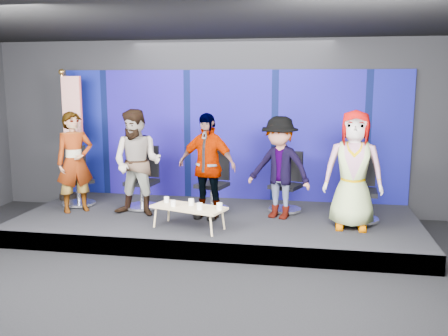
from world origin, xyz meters
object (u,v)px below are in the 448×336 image
(coffee_table, at_px, (189,208))
(mug_b, at_px, (173,203))
(chair_c, at_px, (213,191))
(mug_a, at_px, (166,200))
(panelist_d, at_px, (279,168))
(mug_e, at_px, (219,206))
(chair_b, at_px, (143,188))
(flag_stand, at_px, (70,132))
(chair_e, at_px, (360,198))
(mug_c, at_px, (191,202))
(chair_d, at_px, (286,192))
(panelist_e, at_px, (353,170))
(panelist_a, at_px, (75,162))
(chair_a, at_px, (77,186))
(panelist_c, at_px, (207,166))
(panelist_b, at_px, (137,163))
(mug_d, at_px, (200,206))

(coffee_table, relative_size, mug_b, 13.31)
(chair_c, relative_size, mug_a, 11.59)
(panelist_d, distance_m, mug_e, 1.43)
(chair_b, height_order, flag_stand, flag_stand)
(chair_c, relative_size, chair_e, 0.96)
(mug_c, xyz_separation_m, mug_e, (0.51, -0.20, 0.00))
(chair_d, bearing_deg, mug_c, -117.34)
(panelist_e, relative_size, mug_a, 19.65)
(panelist_a, height_order, chair_b, panelist_a)
(chair_a, xyz_separation_m, coffee_table, (2.52, -1.18, -0.03))
(chair_a, distance_m, panelist_a, 0.74)
(panelist_c, bearing_deg, chair_c, 102.34)
(panelist_b, height_order, mug_b, panelist_b)
(mug_b, relative_size, mug_e, 0.90)
(panelist_e, relative_size, mug_e, 17.76)
(chair_a, distance_m, chair_c, 2.69)
(chair_c, distance_m, panelist_e, 2.62)
(panelist_a, bearing_deg, chair_c, -29.10)
(panelist_d, distance_m, mug_c, 1.68)
(coffee_table, height_order, mug_c, mug_c)
(panelist_c, xyz_separation_m, chair_e, (2.63, 0.27, -0.53))
(panelist_b, xyz_separation_m, panelist_c, (1.25, 0.04, -0.03))
(chair_c, xyz_separation_m, mug_b, (-0.41, -1.26, 0.04))
(chair_a, relative_size, panelist_a, 0.62)
(chair_d, distance_m, panelist_d, 0.73)
(chair_a, xyz_separation_m, chair_d, (4.02, 0.24, -0.01))
(panelist_c, bearing_deg, mug_e, -51.29)
(chair_c, xyz_separation_m, flag_stand, (-2.98, 0.34, 1.01))
(coffee_table, xyz_separation_m, flag_stand, (-2.81, 1.56, 1.04))
(panelist_b, bearing_deg, coffee_table, -25.93)
(mug_d, bearing_deg, panelist_a, 160.64)
(chair_a, xyz_separation_m, chair_c, (2.69, 0.04, 0.00))
(mug_b, bearing_deg, mug_a, 128.07)
(chair_d, height_order, panelist_e, panelist_e)
(chair_b, distance_m, mug_b, 1.52)
(mug_a, bearing_deg, coffee_table, -24.05)
(chair_c, xyz_separation_m, mug_e, (0.37, -1.33, 0.05))
(panelist_a, height_order, flag_stand, flag_stand)
(chair_b, distance_m, flag_stand, 1.96)
(panelist_c, bearing_deg, chair_e, 19.86)
(mug_b, relative_size, flag_stand, 0.04)
(panelist_b, distance_m, chair_e, 3.93)
(mug_d, xyz_separation_m, flag_stand, (-3.03, 1.73, 0.96))
(chair_d, xyz_separation_m, mug_d, (-1.28, -1.59, 0.06))
(panelist_c, bearing_deg, mug_d, -71.49)
(mug_a, height_order, mug_d, mug_d)
(panelist_b, relative_size, mug_e, 17.45)
(panelist_e, height_order, flag_stand, flag_stand)
(panelist_a, bearing_deg, chair_d, -30.03)
(chair_d, relative_size, panelist_e, 0.57)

